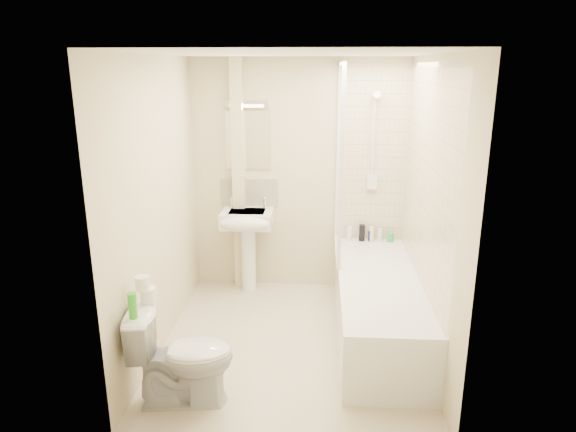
{
  "coord_description": "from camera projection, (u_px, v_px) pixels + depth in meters",
  "views": [
    {
      "loc": [
        0.22,
        -3.97,
        2.31
      ],
      "look_at": [
        -0.05,
        0.2,
        1.09
      ],
      "focal_mm": 32.0,
      "sensor_mm": 36.0,
      "label": 1
    }
  ],
  "objects": [
    {
      "name": "bottle_black_b",
      "position": [
        362.0,
        233.0,
        5.35
      ],
      "size": [
        0.06,
        0.06,
        0.17
      ],
      "primitive_type": "cylinder",
      "color": "black",
      "rests_on": "bathtub"
    },
    {
      "name": "pedestal_sink",
      "position": [
        247.0,
        228.0,
        5.26
      ],
      "size": [
        0.52,
        0.48,
        1.01
      ],
      "color": "white",
      "rests_on": "ground"
    },
    {
      "name": "bottle_white_a",
      "position": [
        349.0,
        234.0,
        5.36
      ],
      "size": [
        0.05,
        0.05,
        0.15
      ],
      "primitive_type": "cylinder",
      "color": "white",
      "rests_on": "bathtub"
    },
    {
      "name": "bottle_blue",
      "position": [
        370.0,
        236.0,
        5.35
      ],
      "size": [
        0.05,
        0.05,
        0.11
      ],
      "primitive_type": "cylinder",
      "color": "navy",
      "rests_on": "bathtub"
    },
    {
      "name": "toilet",
      "position": [
        182.0,
        356.0,
        3.59
      ],
      "size": [
        0.57,
        0.8,
        0.72
      ],
      "primitive_type": "imported",
      "rotation": [
        0.0,
        0.0,
        1.69
      ],
      "color": "white",
      "rests_on": "ground"
    },
    {
      "name": "wall_right",
      "position": [
        431.0,
        212.0,
        4.06
      ],
      "size": [
        0.02,
        2.5,
        2.4
      ],
      "primitive_type": "cube",
      "color": "beige",
      "rests_on": "ground"
    },
    {
      "name": "mirror",
      "position": [
        248.0,
        140.0,
        5.23
      ],
      "size": [
        0.46,
        0.01,
        0.6
      ],
      "primitive_type": "cube",
      "color": "white",
      "rests_on": "wall_back"
    },
    {
      "name": "tile_right",
      "position": [
        426.0,
        179.0,
        4.18
      ],
      "size": [
        0.01,
        2.1,
        1.75
      ],
      "primitive_type": "cube",
      "color": "beige",
      "rests_on": "wall_right"
    },
    {
      "name": "wall_back",
      "position": [
        299.0,
        177.0,
        5.32
      ],
      "size": [
        2.2,
        0.02,
        2.4
      ],
      "primitive_type": "cube",
      "color": "beige",
      "rests_on": "ground"
    },
    {
      "name": "shower_fixture",
      "position": [
        374.0,
        146.0,
        5.12
      ],
      "size": [
        0.1,
        0.16,
        0.99
      ],
      "color": "white",
      "rests_on": "wall_back"
    },
    {
      "name": "bottle_white_b",
      "position": [
        380.0,
        235.0,
        5.34
      ],
      "size": [
        0.05,
        0.05,
        0.14
      ],
      "primitive_type": "cylinder",
      "color": "silver",
      "rests_on": "bathtub"
    },
    {
      "name": "pipe_boxing",
      "position": [
        239.0,
        178.0,
        5.3
      ],
      "size": [
        0.12,
        0.12,
        2.4
      ],
      "primitive_type": "cube",
      "color": "beige",
      "rests_on": "ground"
    },
    {
      "name": "tile_back",
      "position": [
        373.0,
        157.0,
        5.2
      ],
      "size": [
        0.7,
        0.01,
        1.75
      ],
      "primitive_type": "cube",
      "color": "beige",
      "rests_on": "wall_back"
    },
    {
      "name": "floor",
      "position": [
        292.0,
        342.0,
        4.46
      ],
      "size": [
        2.5,
        2.5,
        0.0
      ],
      "primitive_type": "plane",
      "color": "beige",
      "rests_on": "ground"
    },
    {
      "name": "toilet_roll_lower",
      "position": [
        149.0,
        295.0,
        3.58
      ],
      "size": [
        0.11,
        0.11,
        0.11
      ],
      "primitive_type": "cylinder",
      "color": "white",
      "rests_on": "toilet"
    },
    {
      "name": "splashback",
      "position": [
        249.0,
        193.0,
        5.39
      ],
      "size": [
        0.6,
        0.02,
        0.3
      ],
      "primitive_type": "cube",
      "color": "beige",
      "rests_on": "wall_back"
    },
    {
      "name": "toilet_roll_upper",
      "position": [
        143.0,
        283.0,
        3.52
      ],
      "size": [
        0.1,
        0.1,
        0.1
      ],
      "primitive_type": "cylinder",
      "color": "white",
      "rests_on": "toilet_roll_lower"
    },
    {
      "name": "strip_light",
      "position": [
        247.0,
        104.0,
        5.11
      ],
      "size": [
        0.42,
        0.07,
        0.07
      ],
      "primitive_type": "cube",
      "color": "silver",
      "rests_on": "wall_back"
    },
    {
      "name": "ceiling",
      "position": [
        292.0,
        53.0,
        3.79
      ],
      "size": [
        2.2,
        2.5,
        0.02
      ],
      "primitive_type": "cube",
      "color": "white",
      "rests_on": "wall_back"
    },
    {
      "name": "bottle_cream",
      "position": [
        371.0,
        234.0,
        5.35
      ],
      "size": [
        0.06,
        0.06,
        0.16
      ],
      "primitive_type": "cylinder",
      "color": "beige",
      "rests_on": "bathtub"
    },
    {
      "name": "green_bottle",
      "position": [
        133.0,
        306.0,
        3.35
      ],
      "size": [
        0.06,
        0.06,
        0.18
      ],
      "primitive_type": "cylinder",
      "color": "green",
      "rests_on": "toilet"
    },
    {
      "name": "bathtub",
      "position": [
        378.0,
        304.0,
        4.52
      ],
      "size": [
        0.7,
        2.1,
        0.55
      ],
      "color": "white",
      "rests_on": "ground"
    },
    {
      "name": "shower_screen",
      "position": [
        340.0,
        162.0,
        4.79
      ],
      "size": [
        0.04,
        0.92,
        1.8
      ],
      "color": "white",
      "rests_on": "bathtub"
    },
    {
      "name": "wall_left",
      "position": [
        158.0,
        207.0,
        4.19
      ],
      "size": [
        0.02,
        2.5,
        2.4
      ],
      "primitive_type": "cube",
      "color": "beige",
      "rests_on": "ground"
    },
    {
      "name": "bottle_green",
      "position": [
        390.0,
        237.0,
        5.34
      ],
      "size": [
        0.07,
        0.07,
        0.09
      ],
      "primitive_type": "cylinder",
      "color": "green",
      "rests_on": "bathtub"
    }
  ]
}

